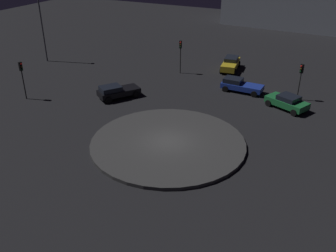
# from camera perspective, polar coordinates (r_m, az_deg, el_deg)

# --- Properties ---
(ground_plane) EXTENTS (120.63, 120.63, 0.00)m
(ground_plane) POSITION_cam_1_polar(r_m,az_deg,el_deg) (30.41, 0.00, -2.80)
(ground_plane) COLOR black
(roundabout_island) EXTENTS (12.56, 12.56, 0.28)m
(roundabout_island) POSITION_cam_1_polar(r_m,az_deg,el_deg) (30.34, 0.00, -2.56)
(roundabout_island) COLOR #383838
(roundabout_island) RESTS_ON ground_plane
(car_blue) EXTENTS (2.06, 4.44, 1.38)m
(car_blue) POSITION_cam_1_polar(r_m,az_deg,el_deg) (41.26, 10.93, 6.15)
(car_blue) COLOR #1E38A5
(car_blue) RESTS_ON ground_plane
(car_green) EXTENTS (3.33, 4.42, 1.38)m
(car_green) POSITION_cam_1_polar(r_m,az_deg,el_deg) (38.16, 17.73, 3.56)
(car_green) COLOR #1E7238
(car_green) RESTS_ON ground_plane
(car_yellow) EXTENTS (4.79, 2.48, 1.54)m
(car_yellow) POSITION_cam_1_polar(r_m,az_deg,el_deg) (47.97, 9.54, 9.39)
(car_yellow) COLOR gold
(car_yellow) RESTS_ON ground_plane
(car_black) EXTENTS (4.54, 3.88, 1.41)m
(car_black) POSITION_cam_1_polar(r_m,az_deg,el_deg) (39.15, -7.80, 5.28)
(car_black) COLOR black
(car_black) RESTS_ON ground_plane
(traffic_light_south) EXTENTS (0.32, 0.37, 3.95)m
(traffic_light_south) POSITION_cam_1_polar(r_m,az_deg,el_deg) (40.59, -21.39, 7.55)
(traffic_light_south) COLOR #2D2D2D
(traffic_light_south) RESTS_ON ground_plane
(traffic_light_west) EXTENTS (0.39, 0.36, 4.01)m
(traffic_light_west) POSITION_cam_1_polar(r_m,az_deg,el_deg) (45.53, 1.91, 11.47)
(traffic_light_west) COLOR #2D2D2D
(traffic_light_west) RESTS_ON ground_plane
(traffic_light_northwest) EXTENTS (0.40, 0.37, 3.78)m
(traffic_light_northwest) POSITION_cam_1_polar(r_m,az_deg,el_deg) (39.93, 19.59, 7.38)
(traffic_light_northwest) COLOR #2D2D2D
(traffic_light_northwest) RESTS_ON ground_plane
(streetlamp_southwest) EXTENTS (0.49, 0.49, 9.82)m
(streetlamp_southwest) POSITION_cam_1_polar(r_m,az_deg,el_deg) (52.18, -18.89, 15.72)
(streetlamp_southwest) COLOR #4C4C51
(streetlamp_southwest) RESTS_ON ground_plane
(store_building) EXTENTS (13.05, 36.97, 9.33)m
(store_building) POSITION_cam_1_polar(r_m,az_deg,el_deg) (74.42, 23.62, 16.95)
(store_building) COLOR #8C939E
(store_building) RESTS_ON ground_plane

